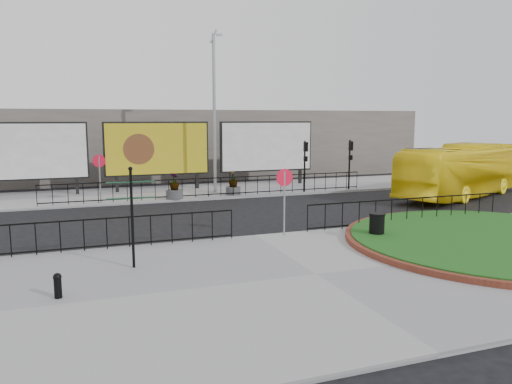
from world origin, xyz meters
name	(u,v)px	position (x,y,z in m)	size (l,w,h in m)	color
ground	(255,238)	(0.00, 0.00, 0.00)	(90.00, 90.00, 0.00)	black
pavement_near	(316,276)	(0.00, -5.00, 0.06)	(30.00, 10.00, 0.12)	gray
pavement_far	(186,192)	(0.00, 12.00, 0.06)	(44.00, 6.00, 0.12)	gray
brick_edge	(497,240)	(7.50, -4.00, 0.21)	(10.40, 10.40, 0.18)	maroon
grass_lawn	(497,240)	(7.50, -4.00, 0.23)	(10.00, 10.00, 0.22)	#184713
railing_near_left	(84,235)	(-6.00, -0.30, 0.67)	(10.00, 0.10, 1.10)	black
railing_near_right	(407,211)	(6.50, -0.30, 0.67)	(9.00, 0.10, 1.10)	black
railing_far	(215,187)	(1.00, 9.30, 0.67)	(18.00, 0.10, 1.10)	black
speed_sign_far	(99,168)	(-5.00, 9.40, 1.92)	(0.64, 0.07, 2.47)	gray
speed_sign_near	(284,187)	(1.00, -0.40, 1.92)	(0.64, 0.07, 2.47)	gray
billboard_left	(29,152)	(-8.50, 12.97, 2.60)	(6.20, 0.31, 4.10)	black
billboard_mid	(157,149)	(-1.50, 12.97, 2.60)	(6.20, 0.31, 4.10)	black
billboard_right	(267,147)	(5.50, 12.97, 2.60)	(6.20, 0.31, 4.10)	black
lamp_post	(214,111)	(1.51, 11.00, 4.83)	(0.74, 0.18, 9.23)	gray
signal_pole_a	(305,158)	(6.50, 9.34, 2.10)	(0.22, 0.26, 3.00)	black
signal_pole_b	(350,157)	(9.50, 9.34, 2.10)	(0.22, 0.26, 3.00)	black
building_backdrop	(158,143)	(0.00, 22.00, 2.50)	(40.00, 10.00, 5.00)	slate
fingerpost_sign	(132,207)	(-4.69, -2.62, 1.90)	(1.38, 0.28, 2.94)	black
bollard	(58,284)	(-6.69, -4.54, 0.46)	(0.20, 0.20, 0.62)	black
litter_bin	(377,226)	(3.86, -2.12, 0.60)	(0.57, 0.57, 0.95)	black
bus	(463,171)	(14.33, 5.25, 1.49)	(2.50, 10.69, 2.98)	yellow
planter_b	(174,189)	(-1.20, 9.40, 0.64)	(0.91, 0.91, 1.41)	#4C4C4F
planter_c	(233,185)	(2.20, 9.71, 0.66)	(0.84, 0.84, 1.39)	#4C4C4F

